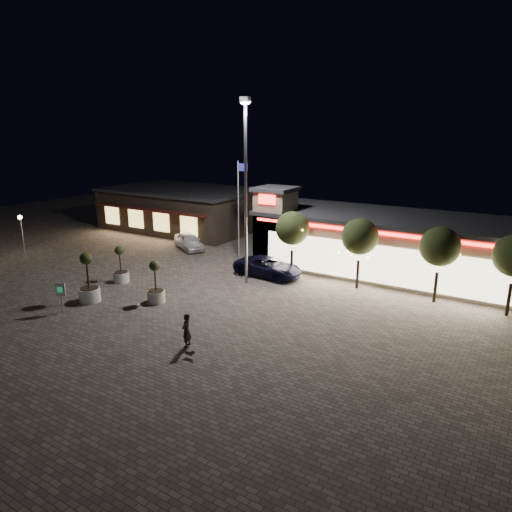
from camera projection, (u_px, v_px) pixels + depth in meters
The scene contains 17 objects.
ground at pixel (143, 314), 26.53m from camera, with size 90.00×90.00×0.00m, color #70645A.
retail_building at pixel (387, 243), 34.02m from camera, with size 20.40×8.40×6.10m.
restaurant_building at pixel (183, 208), 49.43m from camera, with size 16.40×11.00×4.30m.
floodlight_pole at pixel (246, 182), 30.18m from camera, with size 0.60×0.40×12.38m.
flagpole at pixel (239, 202), 36.87m from camera, with size 0.95×0.10×8.00m.
lamp_post_west at pixel (21, 227), 38.33m from camera, with size 0.36×0.36×3.48m.
string_tree_a at pixel (292, 228), 32.53m from camera, with size 2.42×2.42×4.79m.
string_tree_b at pixel (360, 237), 29.98m from camera, with size 2.42×2.42×4.79m.
string_tree_c at pixel (440, 247), 27.43m from camera, with size 2.42×2.42×4.79m.
pickup_truck at pixel (268, 267), 33.23m from camera, with size 2.35×5.09×1.41m, color black.
white_sedan at pixel (189, 241), 40.82m from camera, with size 1.73×4.30×1.47m, color white.
pedestrian at pixel (186, 330), 22.33m from camera, with size 0.63×0.41×1.71m, color black.
dog at pixel (191, 353), 21.38m from camera, with size 0.49×0.21×0.26m.
planter_left at pixel (121, 271), 31.92m from camera, with size 1.07×1.07×2.63m.
planter_mid at pixel (89, 287), 28.23m from camera, with size 1.29×1.29×3.17m.
planter_right at pixel (156, 290), 28.15m from camera, with size 1.09×1.09×2.69m.
valet_sign at pixel (61, 292), 26.35m from camera, with size 0.58×0.30×1.85m.
Camera 1 is at (18.66, -17.43, 10.33)m, focal length 32.00 mm.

